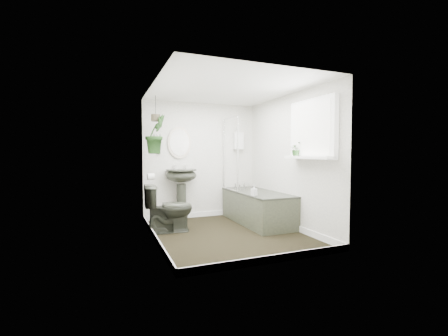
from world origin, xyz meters
name	(u,v)px	position (x,y,z in m)	size (l,w,h in m)	color
floor	(227,234)	(0.00, 0.00, -0.01)	(2.30, 2.80, 0.02)	black
ceiling	(228,88)	(0.00, 0.00, 2.31)	(2.30, 2.80, 0.02)	white
wall_back	(201,160)	(0.00, 1.41, 1.15)	(2.30, 0.02, 2.30)	white
wall_front	(274,166)	(0.00, -1.41, 1.15)	(2.30, 0.02, 2.30)	white
wall_left	(153,163)	(-1.16, 0.00, 1.15)	(0.02, 2.80, 2.30)	white
wall_right	(289,161)	(1.16, 0.00, 1.15)	(0.02, 2.80, 2.30)	white
skirting	(227,231)	(0.00, 0.00, 0.05)	(2.30, 2.80, 0.10)	white
bathtub	(257,207)	(0.80, 0.50, 0.29)	(0.72, 1.72, 0.58)	#2A2D24
bath_screen	(230,154)	(0.47, 0.99, 1.28)	(0.04, 0.72, 1.40)	silver
shower_box	(238,141)	(0.80, 1.34, 1.55)	(0.20, 0.10, 0.35)	white
oval_mirror	(179,143)	(-0.45, 1.37, 1.50)	(0.46, 0.03, 0.62)	beige
wall_sconce	(159,148)	(-0.85, 1.36, 1.40)	(0.04, 0.04, 0.22)	black
toilet_roll_holder	(151,177)	(-1.10, 0.70, 0.90)	(0.11, 0.11, 0.11)	white
window_recess	(313,129)	(1.09, -0.70, 1.65)	(0.08, 1.00, 0.90)	white
window_sill	(308,157)	(1.02, -0.70, 1.23)	(0.18, 1.00, 0.04)	white
window_blinds	(310,129)	(1.04, -0.70, 1.65)	(0.01, 0.86, 0.76)	white
toilet	(169,208)	(-0.85, 0.46, 0.39)	(0.44, 0.77, 0.78)	#2A2D24
pedestal_sink	(181,195)	(-0.45, 1.24, 0.50)	(0.58, 0.50, 0.99)	#2A2D24
sill_plant	(296,149)	(1.01, -0.40, 1.36)	(0.19, 0.17, 0.22)	black
hanging_plant	(156,134)	(-0.97, 0.95, 1.63)	(0.38, 0.30, 0.69)	black
soap_bottle	(254,190)	(0.51, 0.07, 0.67)	(0.08, 0.08, 0.18)	black
hanging_pot	(156,118)	(-0.97, 0.95, 1.91)	(0.16, 0.16, 0.12)	#40392A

